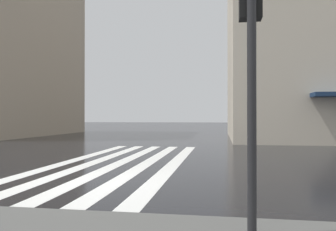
% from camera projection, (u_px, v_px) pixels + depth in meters
% --- Properties ---
extents(ground_plane, '(220.00, 220.00, 0.00)m').
position_uv_depth(ground_plane, '(86.00, 182.00, 8.55)').
color(ground_plane, black).
extents(zebra_crossing, '(13.00, 4.50, 0.01)m').
position_uv_depth(zebra_crossing, '(123.00, 161.00, 12.54)').
color(zebra_crossing, silver).
rests_on(zebra_crossing, ground_plane).
extents(traffic_signal_post, '(0.44, 0.30, 3.70)m').
position_uv_depth(traffic_signal_post, '(251.00, 32.00, 4.40)').
color(traffic_signal_post, '#232326').
rests_on(traffic_signal_post, sidewalk_pavement).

